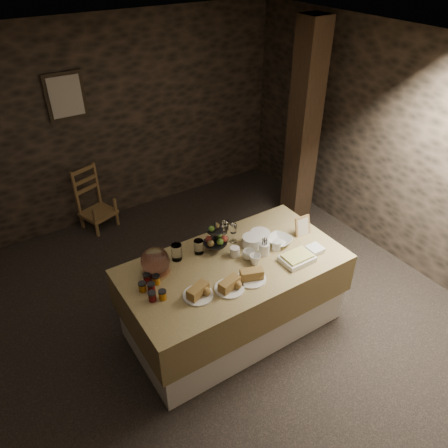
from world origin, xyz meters
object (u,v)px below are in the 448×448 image
timber_column (304,128)px  fruit_stand (216,239)px  chair (95,201)px  buffet_table (233,291)px

timber_column → fruit_stand: bearing=-152.9°
chair → fruit_stand: 2.38m
timber_column → fruit_stand: 2.18m
chair → fruit_stand: (0.49, -2.25, 0.57)m
chair → timber_column: timber_column is taller
fruit_stand → timber_column: bearing=27.1°
buffet_table → fruit_stand: size_ratio=6.38×
chair → fruit_stand: size_ratio=2.03×
buffet_table → fruit_stand: (-0.03, 0.26, 0.47)m
buffet_table → fruit_stand: bearing=97.1°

